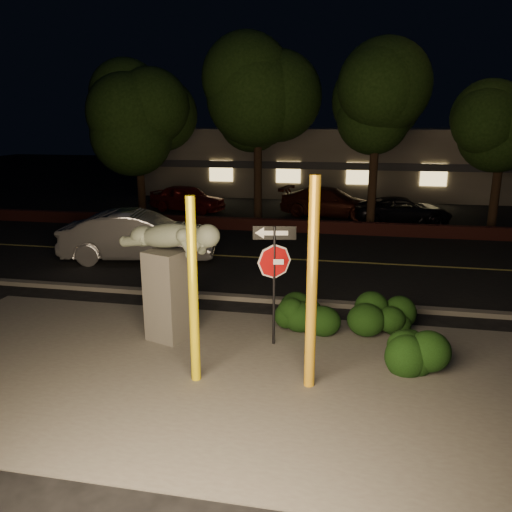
{
  "coord_description": "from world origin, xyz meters",
  "views": [
    {
      "loc": [
        1.7,
        -8.82,
        4.4
      ],
      "look_at": [
        -0.29,
        1.39,
        1.6
      ],
      "focal_mm": 35.0,
      "sensor_mm": 36.0,
      "label": 1
    }
  ],
  "objects": [
    {
      "name": "building",
      "position": [
        0.0,
        24.99,
        2.0
      ],
      "size": [
        22.0,
        10.2,
        4.0
      ],
      "color": "#6D6457",
      "rests_on": "ground"
    },
    {
      "name": "patio",
      "position": [
        0.0,
        -1.0,
        0.01
      ],
      "size": [
        14.0,
        6.0,
        0.02
      ],
      "primitive_type": "cube",
      "color": "#4C4944",
      "rests_on": "ground"
    },
    {
      "name": "ground",
      "position": [
        0.0,
        10.0,
        0.0
      ],
      "size": [
        90.0,
        90.0,
        0.0
      ],
      "primitive_type": "plane",
      "color": "black",
      "rests_on": "ground"
    },
    {
      "name": "hedge_right",
      "position": [
        2.44,
        1.43,
        0.49
      ],
      "size": [
        1.7,
        1.31,
        0.99
      ],
      "primitive_type": "ellipsoid",
      "rotation": [
        0.0,
        0.0,
        0.38
      ],
      "color": "black",
      "rests_on": "ground"
    },
    {
      "name": "tree_far_b",
      "position": [
        -2.5,
        13.2,
        6.05
      ],
      "size": [
        5.2,
        5.2,
        8.41
      ],
      "color": "black",
      "rests_on": "ground"
    },
    {
      "name": "hedge_center",
      "position": [
        0.84,
        1.4,
        0.45
      ],
      "size": [
        1.9,
        1.27,
        0.9
      ],
      "primitive_type": "ellipsoid",
      "rotation": [
        0.0,
        0.0,
        0.28
      ],
      "color": "black",
      "rests_on": "ground"
    },
    {
      "name": "sculpture",
      "position": [
        -1.88,
        0.34,
        1.57
      ],
      "size": [
        2.35,
        1.33,
        2.55
      ],
      "rotation": [
        0.0,
        0.0,
        -0.34
      ],
      "color": "#4C4944",
      "rests_on": "ground"
    },
    {
      "name": "parked_car_dark",
      "position": [
        3.92,
        13.98,
        0.59
      ],
      "size": [
        4.44,
        2.48,
        1.17
      ],
      "primitive_type": "imported",
      "rotation": [
        0.0,
        0.0,
        1.7
      ],
      "color": "black",
      "rests_on": "ground"
    },
    {
      "name": "parked_car_darkred",
      "position": [
        0.65,
        15.08,
        0.69
      ],
      "size": [
        5.04,
        2.85,
        1.38
      ],
      "primitive_type": "imported",
      "rotation": [
        0.0,
        0.0,
        1.37
      ],
      "color": "#3F160F",
      "rests_on": "ground"
    },
    {
      "name": "curb",
      "position": [
        0.0,
        2.9,
        0.06
      ],
      "size": [
        80.0,
        0.25,
        0.12
      ],
      "primitive_type": "cube",
      "color": "#4C4944",
      "rests_on": "ground"
    },
    {
      "name": "parked_car_red",
      "position": [
        -6.52,
        15.19,
        0.67
      ],
      "size": [
        4.18,
        2.5,
        1.33
      ],
      "primitive_type": "imported",
      "rotation": [
        0.0,
        0.0,
        1.32
      ],
      "color": "maroon",
      "rests_on": "ground"
    },
    {
      "name": "tree_far_d",
      "position": [
        7.5,
        13.3,
        5.42
      ],
      "size": [
        4.4,
        4.4,
        7.42
      ],
      "color": "black",
      "rests_on": "ground"
    },
    {
      "name": "yellow_pole_left",
      "position": [
        -0.85,
        -1.24,
        1.63
      ],
      "size": [
        0.16,
        0.16,
        3.27
      ],
      "primitive_type": "cylinder",
      "color": "yellow",
      "rests_on": "ground"
    },
    {
      "name": "hedge_far_right",
      "position": [
        2.84,
        -0.16,
        0.46
      ],
      "size": [
        1.5,
        1.14,
        0.92
      ],
      "primitive_type": "ellipsoid",
      "rotation": [
        0.0,
        0.0,
        0.26
      ],
      "color": "black",
      "rests_on": "ground"
    },
    {
      "name": "yellow_pole_right",
      "position": [
        1.12,
        -1.07,
        1.81
      ],
      "size": [
        0.18,
        0.18,
        3.62
      ],
      "primitive_type": "cylinder",
      "color": "gold",
      "rests_on": "ground"
    },
    {
      "name": "lane_marking",
      "position": [
        0.0,
        7.0,
        0.02
      ],
      "size": [
        80.0,
        0.12,
        0.0
      ],
      "primitive_type": "cube",
      "color": "gold",
      "rests_on": "road"
    },
    {
      "name": "tree_far_a",
      "position": [
        -8.0,
        13.0,
        5.34
      ],
      "size": [
        4.6,
        4.6,
        7.43
      ],
      "color": "black",
      "rests_on": "ground"
    },
    {
      "name": "road",
      "position": [
        0.0,
        7.0,
        0.01
      ],
      "size": [
        80.0,
        8.0,
        0.01
      ],
      "primitive_type": "cube",
      "color": "black",
      "rests_on": "ground"
    },
    {
      "name": "tree_far_c",
      "position": [
        2.5,
        12.8,
        5.66
      ],
      "size": [
        4.8,
        4.8,
        7.84
      ],
      "color": "black",
      "rests_on": "ground"
    },
    {
      "name": "silver_sedan",
      "position": [
        -5.06,
        5.99,
        0.81
      ],
      "size": [
        5.13,
        2.64,
        1.61
      ],
      "primitive_type": "imported",
      "rotation": [
        0.0,
        0.0,
        1.77
      ],
      "color": "#AFAFB4",
      "rests_on": "ground"
    },
    {
      "name": "signpost",
      "position": [
        0.26,
        0.45,
        1.75
      ],
      "size": [
        0.83,
        0.18,
        2.47
      ],
      "rotation": [
        0.0,
        0.0,
        0.18
      ],
      "color": "black",
      "rests_on": "ground"
    },
    {
      "name": "brick_wall",
      "position": [
        0.0,
        11.3,
        0.25
      ],
      "size": [
        40.0,
        0.35,
        0.5
      ],
      "primitive_type": "cube",
      "color": "#4B1C18",
      "rests_on": "ground"
    },
    {
      "name": "parking_lot",
      "position": [
        0.0,
        17.0,
        0.01
      ],
      "size": [
        40.0,
        12.0,
        0.01
      ],
      "primitive_type": "cube",
      "color": "black",
      "rests_on": "ground"
    }
  ]
}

